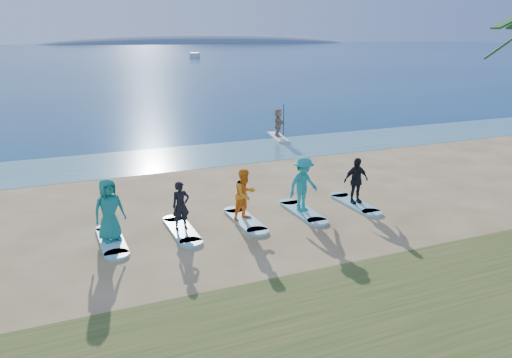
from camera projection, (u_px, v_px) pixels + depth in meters
name	position (u px, v px, depth m)	size (l,w,h in m)	color
ground	(248.00, 233.00, 15.54)	(600.00, 600.00, 0.00)	tan
shallow_water	(168.00, 159.00, 24.80)	(600.00, 600.00, 0.00)	teal
ocean	(54.00, 53.00, 156.65)	(600.00, 600.00, 0.00)	navy
island_ridge	(207.00, 44.00, 316.13)	(220.00, 56.00, 18.00)	slate
paddleboard	(278.00, 137.00, 29.70)	(0.70, 3.00, 0.12)	silver
paddleboarder	(278.00, 123.00, 29.46)	(1.52, 0.48, 1.63)	tan
boat_offshore_b	(195.00, 58.00, 126.58)	(2.09, 5.40, 1.38)	silver
surfboard_0	(112.00, 241.00, 14.86)	(0.70, 2.20, 0.09)	#8FD9DE
student_0	(109.00, 210.00, 14.58)	(0.92, 0.60, 1.89)	#1B8278
surfboard_1	(182.00, 230.00, 15.67)	(0.70, 2.20, 0.09)	#8FD9DE
student_1	(181.00, 206.00, 15.44)	(0.56, 0.37, 1.54)	black
surfboard_2	(245.00, 220.00, 16.49)	(0.70, 2.20, 0.09)	#8FD9DE
student_2	(245.00, 194.00, 16.23)	(0.84, 0.65, 1.73)	orange
surfboard_3	(302.00, 212.00, 17.30)	(0.70, 2.20, 0.09)	#8FD9DE
student_3	(303.00, 184.00, 17.02)	(1.22, 0.70, 1.89)	teal
surfboard_4	(355.00, 204.00, 18.11)	(0.70, 2.20, 0.09)	#8FD9DE
student_4	(356.00, 180.00, 17.87)	(0.98, 0.41, 1.67)	black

